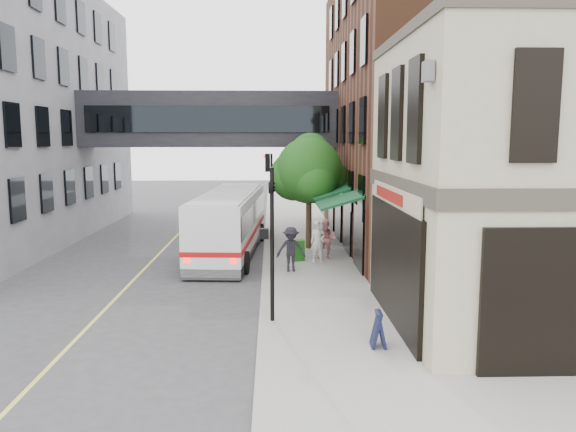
{
  "coord_description": "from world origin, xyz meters",
  "views": [
    {
      "loc": [
        0.39,
        -13.97,
        5.47
      ],
      "look_at": [
        0.94,
        4.64,
        2.89
      ],
      "focal_mm": 35.0,
      "sensor_mm": 36.0,
      "label": 1
    }
  ],
  "objects": [
    {
      "name": "ground",
      "position": [
        0.0,
        0.0,
        0.0
      ],
      "size": [
        120.0,
        120.0,
        0.0
      ],
      "primitive_type": "plane",
      "color": "#38383A",
      "rests_on": "ground"
    },
    {
      "name": "sidewalk_main",
      "position": [
        2.0,
        14.0,
        0.07
      ],
      "size": [
        4.0,
        60.0,
        0.15
      ],
      "primitive_type": "cube",
      "color": "gray",
      "rests_on": "ground"
    },
    {
      "name": "corner_building",
      "position": [
        8.97,
        2.0,
        4.21
      ],
      "size": [
        10.19,
        8.12,
        8.45
      ],
      "color": "tan",
      "rests_on": "ground"
    },
    {
      "name": "brick_building",
      "position": [
        9.98,
        15.0,
        6.99
      ],
      "size": [
        13.76,
        18.0,
        14.0
      ],
      "color": "#492816",
      "rests_on": "ground"
    },
    {
      "name": "skyway_bridge",
      "position": [
        -3.0,
        18.0,
        6.5
      ],
      "size": [
        14.0,
        3.18,
        3.0
      ],
      "color": "black",
      "rests_on": "ground"
    },
    {
      "name": "traffic_signal_near",
      "position": [
        0.37,
        2.0,
        2.98
      ],
      "size": [
        0.44,
        0.22,
        4.6
      ],
      "color": "black",
      "rests_on": "sidewalk_main"
    },
    {
      "name": "traffic_signal_far",
      "position": [
        0.26,
        17.0,
        3.34
      ],
      "size": [
        0.53,
        0.28,
        4.5
      ],
      "color": "black",
      "rests_on": "sidewalk_main"
    },
    {
      "name": "street_sign_pole",
      "position": [
        0.39,
        7.0,
        1.93
      ],
      "size": [
        0.08,
        0.75,
        3.0
      ],
      "color": "gray",
      "rests_on": "sidewalk_main"
    },
    {
      "name": "street_tree",
      "position": [
        2.19,
        13.22,
        3.91
      ],
      "size": [
        3.8,
        3.2,
        5.6
      ],
      "color": "#382619",
      "rests_on": "sidewalk_main"
    },
    {
      "name": "lane_marking",
      "position": [
        -5.0,
        10.0,
        0.01
      ],
      "size": [
        0.12,
        40.0,
        0.01
      ],
      "primitive_type": "cube",
      "color": "#D8CC4C",
      "rests_on": "ground"
    },
    {
      "name": "bus",
      "position": [
        -1.6,
        12.39,
        1.63
      ],
      "size": [
        3.18,
        10.92,
        2.9
      ],
      "color": "silver",
      "rests_on": "ground"
    },
    {
      "name": "pedestrian_a",
      "position": [
        2.38,
        9.79,
        1.05
      ],
      "size": [
        0.7,
        0.51,
        1.8
      ],
      "primitive_type": "imported",
      "rotation": [
        0.0,
        0.0,
        0.13
      ],
      "color": "white",
      "rests_on": "sidewalk_main"
    },
    {
      "name": "pedestrian_b",
      "position": [
        2.82,
        10.5,
        1.03
      ],
      "size": [
        0.96,
        0.81,
        1.76
      ],
      "primitive_type": "imported",
      "rotation": [
        0.0,
        0.0,
        -0.19
      ],
      "color": "pink",
      "rests_on": "sidewalk_main"
    },
    {
      "name": "pedestrian_c",
      "position": [
        1.16,
        8.15,
        1.06
      ],
      "size": [
        1.18,
        0.7,
        1.81
      ],
      "primitive_type": "imported",
      "rotation": [
        0.0,
        0.0,
        0.02
      ],
      "color": "black",
      "rests_on": "sidewalk_main"
    },
    {
      "name": "newspaper_box",
      "position": [
        1.57,
        10.17,
        0.6
      ],
      "size": [
        0.55,
        0.51,
        0.91
      ],
      "primitive_type": "cube",
      "rotation": [
        0.0,
        0.0,
        0.28
      ],
      "color": "#165613",
      "rests_on": "sidewalk_main"
    },
    {
      "name": "sandwich_board",
      "position": [
        3.12,
        -0.19,
        0.62
      ],
      "size": [
        0.36,
        0.54,
        0.94
      ],
      "primitive_type": "cube",
      "rotation": [
        0.0,
        0.0,
        -0.05
      ],
      "color": "black",
      "rests_on": "sidewalk_main"
    }
  ]
}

